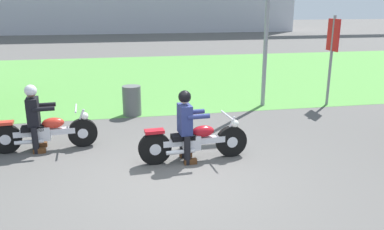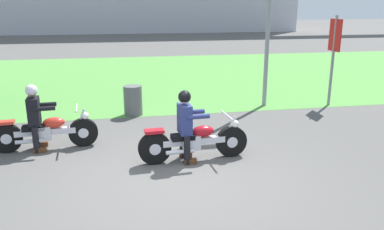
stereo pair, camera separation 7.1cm
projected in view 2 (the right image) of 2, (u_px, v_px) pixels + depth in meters
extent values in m
plane|color=#565451|center=(173.00, 179.00, 6.74)|extent=(120.00, 120.00, 0.00)
cube|color=#549342|center=(140.00, 76.00, 16.12)|extent=(60.00, 12.00, 0.01)
cylinder|color=black|center=(231.00, 141.00, 7.68)|extent=(0.63, 0.16, 0.62)
cylinder|color=silver|center=(231.00, 141.00, 7.68)|extent=(0.23, 0.15, 0.22)
cylinder|color=black|center=(155.00, 148.00, 7.31)|extent=(0.63, 0.16, 0.62)
cylinder|color=silver|center=(155.00, 148.00, 7.31)|extent=(0.23, 0.15, 0.22)
cube|color=silver|center=(194.00, 141.00, 7.47)|extent=(1.23, 0.22, 0.12)
cube|color=silver|center=(191.00, 142.00, 7.46)|extent=(0.34, 0.26, 0.28)
ellipsoid|color=#B2141E|center=(203.00, 131.00, 7.46)|extent=(0.46, 0.27, 0.22)
cube|color=black|center=(183.00, 137.00, 7.39)|extent=(0.46, 0.27, 0.10)
cube|color=#B2141E|center=(154.00, 131.00, 7.21)|extent=(0.37, 0.22, 0.06)
cylinder|color=silver|center=(229.00, 130.00, 7.59)|extent=(0.26, 0.07, 0.53)
cylinder|color=silver|center=(227.00, 115.00, 7.50)|extent=(0.08, 0.66, 0.04)
sphere|color=white|center=(235.00, 124.00, 7.59)|extent=(0.16, 0.16, 0.16)
cylinder|color=silver|center=(180.00, 152.00, 7.31)|extent=(0.55, 0.12, 0.08)
cylinder|color=black|center=(183.00, 144.00, 7.62)|extent=(0.12, 0.12, 0.56)
cube|color=#593319|center=(186.00, 155.00, 7.70)|extent=(0.25, 0.12, 0.10)
cylinder|color=black|center=(187.00, 150.00, 7.29)|extent=(0.12, 0.12, 0.56)
cube|color=#593319|center=(190.00, 161.00, 7.37)|extent=(0.25, 0.12, 0.10)
cube|color=navy|center=(185.00, 119.00, 7.30)|extent=(0.25, 0.39, 0.56)
cylinder|color=navy|center=(194.00, 112.00, 7.49)|extent=(0.43, 0.12, 0.09)
cylinder|color=navy|center=(198.00, 117.00, 7.17)|extent=(0.43, 0.12, 0.09)
sphere|color=#D8A884|center=(185.00, 98.00, 7.19)|extent=(0.20, 0.20, 0.20)
sphere|color=black|center=(185.00, 97.00, 7.18)|extent=(0.24, 0.24, 0.24)
cylinder|color=black|center=(83.00, 132.00, 8.24)|extent=(0.61, 0.16, 0.60)
cylinder|color=silver|center=(83.00, 132.00, 8.24)|extent=(0.22, 0.15, 0.21)
cylinder|color=black|center=(7.00, 138.00, 7.88)|extent=(0.61, 0.16, 0.60)
cylinder|color=silver|center=(7.00, 138.00, 7.88)|extent=(0.22, 0.15, 0.21)
cube|color=silver|center=(46.00, 131.00, 8.04)|extent=(1.21, 0.22, 0.12)
cube|color=silver|center=(43.00, 133.00, 8.03)|extent=(0.34, 0.26, 0.28)
ellipsoid|color=red|center=(54.00, 123.00, 8.03)|extent=(0.46, 0.27, 0.22)
cube|color=black|center=(34.00, 128.00, 7.95)|extent=(0.46, 0.27, 0.10)
cube|color=red|center=(5.00, 123.00, 7.78)|extent=(0.37, 0.22, 0.06)
cylinder|color=silver|center=(80.00, 121.00, 8.16)|extent=(0.26, 0.07, 0.53)
cylinder|color=silver|center=(76.00, 108.00, 8.06)|extent=(0.08, 0.66, 0.04)
sphere|color=white|center=(85.00, 116.00, 8.15)|extent=(0.16, 0.16, 0.16)
cylinder|color=silver|center=(30.00, 141.00, 7.87)|extent=(0.55, 0.12, 0.08)
cylinder|color=black|center=(38.00, 134.00, 8.19)|extent=(0.12, 0.12, 0.55)
cube|color=#593319|center=(42.00, 144.00, 8.27)|extent=(0.25, 0.12, 0.10)
cylinder|color=black|center=(36.00, 140.00, 7.85)|extent=(0.12, 0.12, 0.55)
cube|color=#593319|center=(40.00, 150.00, 7.93)|extent=(0.25, 0.12, 0.10)
cube|color=black|center=(34.00, 111.00, 7.87)|extent=(0.25, 0.39, 0.56)
cylinder|color=black|center=(46.00, 105.00, 8.06)|extent=(0.43, 0.12, 0.09)
cylinder|color=black|center=(44.00, 109.00, 7.74)|extent=(0.43, 0.12, 0.09)
sphere|color=#996B4C|center=(32.00, 92.00, 7.76)|extent=(0.20, 0.20, 0.20)
sphere|color=silver|center=(31.00, 90.00, 7.75)|extent=(0.24, 0.24, 0.24)
cylinder|color=#595E5B|center=(133.00, 101.00, 10.49)|extent=(0.49, 0.49, 0.80)
cylinder|color=gray|center=(333.00, 61.00, 11.27)|extent=(0.08, 0.08, 2.60)
cube|color=red|center=(335.00, 35.00, 11.06)|extent=(0.04, 0.60, 0.90)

